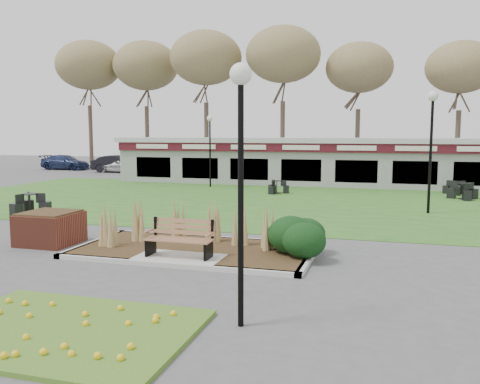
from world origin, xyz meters
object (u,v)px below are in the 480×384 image
(brick_planter, at_px, (50,228))
(bistro_set_d, at_px, (456,190))
(bistro_set_c, at_px, (464,194))
(bistro_set_a, at_px, (30,208))
(food_pavilion, at_px, (305,161))
(car_blue, at_px, (65,162))
(lamp_post_far_left, at_px, (210,135))
(car_black, at_px, (118,164))
(park_bench, at_px, (180,238))
(car_silver, at_px, (118,165))
(lamp_post_mid_right, at_px, (432,125))
(bistro_set_b, at_px, (277,189))
(lamp_post_near_right, at_px, (241,137))

(brick_planter, relative_size, bistro_set_d, 1.15)
(brick_planter, distance_m, bistro_set_c, 19.08)
(bistro_set_a, relative_size, bistro_set_c, 1.02)
(food_pavilion, distance_m, bistro_set_c, 9.90)
(brick_planter, xyz_separation_m, car_blue, (-17.80, 26.00, 0.17))
(lamp_post_far_left, bearing_deg, car_black, 142.33)
(brick_planter, height_order, bistro_set_a, brick_planter)
(park_bench, relative_size, bistro_set_a, 1.13)
(brick_planter, xyz_separation_m, car_silver, (-11.69, 24.36, 0.14))
(bistro_set_c, xyz_separation_m, car_black, (-24.73, 10.49, 0.41))
(lamp_post_far_left, bearing_deg, brick_planter, -87.23)
(park_bench, distance_m, car_silver, 29.82)
(car_silver, relative_size, car_black, 0.87)
(lamp_post_mid_right, distance_m, bistro_set_d, 7.95)
(lamp_post_mid_right, relative_size, bistro_set_b, 3.90)
(bistro_set_a, height_order, car_black, car_black)
(bistro_set_c, xyz_separation_m, bistro_set_d, (-0.12, 1.96, -0.03))
(lamp_post_near_right, bearing_deg, lamp_post_far_left, 110.93)
(car_blue, bearing_deg, lamp_post_near_right, -138.53)
(brick_planter, height_order, food_pavilion, food_pavilion)
(lamp_post_near_right, relative_size, bistro_set_b, 3.47)
(car_black, height_order, car_blue, car_black)
(bistro_set_d, bearing_deg, lamp_post_mid_right, -104.76)
(brick_planter, bearing_deg, car_silver, 115.64)
(bistro_set_d, bearing_deg, bistro_set_c, -86.59)
(park_bench, distance_m, bistro_set_a, 9.87)
(lamp_post_far_left, bearing_deg, bistro_set_c, -8.14)
(lamp_post_near_right, height_order, bistro_set_c, lamp_post_near_right)
(lamp_post_mid_right, height_order, bistro_set_b, lamp_post_mid_right)
(park_bench, relative_size, car_silver, 0.47)
(lamp_post_mid_right, bearing_deg, brick_planter, -140.59)
(park_bench, xyz_separation_m, lamp_post_mid_right, (6.55, 9.75, 2.94))
(bistro_set_b, xyz_separation_m, car_blue, (-21.52, 12.11, 0.40))
(park_bench, xyz_separation_m, bistro_set_a, (-8.50, 5.02, -0.30))
(car_silver, xyz_separation_m, car_blue, (-6.11, 1.64, 0.02))
(bistro_set_b, bearing_deg, food_pavilion, 82.34)
(car_black, bearing_deg, bistro_set_a, -161.86)
(brick_planter, relative_size, bistro_set_a, 1.00)
(park_bench, xyz_separation_m, bistro_set_b, (-0.68, 14.64, -0.34))
(lamp_post_near_right, xyz_separation_m, bistro_set_d, (5.73, 20.50, -2.89))
(bistro_set_b, relative_size, car_black, 0.30)
(bistro_set_c, bearing_deg, brick_planter, -132.59)
(bistro_set_b, xyz_separation_m, car_silver, (-15.41, 10.47, 0.38))
(park_bench, xyz_separation_m, lamp_post_near_right, (2.66, -3.75, 2.55))
(brick_planter, distance_m, food_pavilion, 19.49)
(bistro_set_c, bearing_deg, car_blue, 158.73)
(lamp_post_mid_right, distance_m, car_silver, 27.51)
(food_pavilion, bearing_deg, car_silver, 161.47)
(lamp_post_near_right, bearing_deg, bistro_set_c, 72.50)
(bistro_set_b, bearing_deg, lamp_post_mid_right, -34.08)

